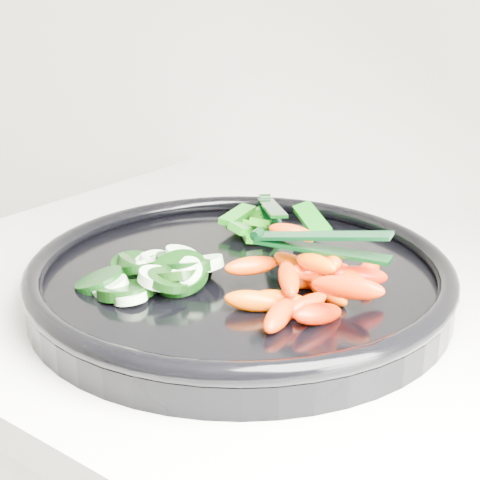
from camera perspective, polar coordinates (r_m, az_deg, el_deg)
The scene contains 6 objects.
veggie_tray at distance 0.60m, azimuth 0.00°, elevation -3.12°, with size 0.43×0.43×0.04m.
cucumber_pile at distance 0.58m, azimuth -6.97°, elevation -2.62°, with size 0.12×0.13×0.04m.
carrot_pile at distance 0.54m, azimuth 6.19°, elevation -3.49°, with size 0.15×0.17×0.06m.
pepper_pile at distance 0.68m, azimuth 2.58°, elevation 1.16°, with size 0.12×0.10×0.04m.
tong_carrot at distance 0.53m, azimuth 6.57°, elevation -0.18°, with size 0.11×0.04×0.02m.
tong_pepper at distance 0.67m, azimuth 2.67°, elevation 2.42°, with size 0.09×0.10×0.02m.
Camera 1 is at (-0.33, 1.19, 1.19)m, focal length 50.00 mm.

